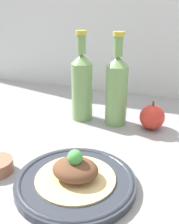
{
  "coord_description": "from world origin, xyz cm",
  "views": [
    {
      "loc": [
        16.2,
        -54.04,
        35.19
      ],
      "look_at": [
        -4.92,
        3.72,
        9.85
      ],
      "focal_mm": 42.0,
      "sensor_mm": 36.0,
      "label": 1
    }
  ],
  "objects_px": {
    "plate": "(76,181)",
    "plated_food": "(75,171)",
    "cider_bottle_right": "(117,89)",
    "cider_bottle_left": "(82,85)",
    "apple": "(152,117)"
  },
  "relations": [
    {
      "from": "cider_bottle_right",
      "to": "plated_food",
      "type": "bearing_deg",
      "value": -89.56
    },
    {
      "from": "cider_bottle_left",
      "to": "apple",
      "type": "bearing_deg",
      "value": -0.02
    },
    {
      "from": "cider_bottle_right",
      "to": "apple",
      "type": "height_order",
      "value": "cider_bottle_right"
    },
    {
      "from": "plate",
      "to": "plated_food",
      "type": "height_order",
      "value": "plated_food"
    },
    {
      "from": "plate",
      "to": "cider_bottle_left",
      "type": "height_order",
      "value": "cider_bottle_left"
    },
    {
      "from": "cider_bottle_left",
      "to": "cider_bottle_right",
      "type": "relative_size",
      "value": 1.0
    },
    {
      "from": "cider_bottle_left",
      "to": "cider_bottle_right",
      "type": "height_order",
      "value": "same"
    },
    {
      "from": "cider_bottle_right",
      "to": "apple",
      "type": "xyz_separation_m",
      "value": [
        0.11,
        -0.0,
        -0.08
      ]
    },
    {
      "from": "cider_bottle_left",
      "to": "cider_bottle_right",
      "type": "xyz_separation_m",
      "value": [
        0.11,
        0.0,
        0.0
      ]
    },
    {
      "from": "apple",
      "to": "cider_bottle_left",
      "type": "bearing_deg",
      "value": 179.98
    },
    {
      "from": "plate",
      "to": "apple",
      "type": "height_order",
      "value": "apple"
    },
    {
      "from": "plated_food",
      "to": "cider_bottle_right",
      "type": "height_order",
      "value": "cider_bottle_right"
    },
    {
      "from": "plate",
      "to": "apple",
      "type": "bearing_deg",
      "value": 71.56
    },
    {
      "from": "plate",
      "to": "plated_food",
      "type": "xyz_separation_m",
      "value": [
        -0.0,
        0.0,
        0.03
      ]
    },
    {
      "from": "cider_bottle_right",
      "to": "cider_bottle_left",
      "type": "bearing_deg",
      "value": 180.0
    }
  ]
}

